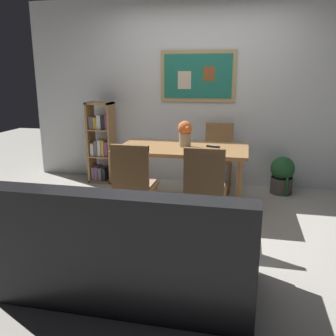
{
  "coord_description": "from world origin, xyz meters",
  "views": [
    {
      "loc": [
        0.62,
        -3.58,
        1.56
      ],
      "look_at": [
        -0.13,
        -0.15,
        0.65
      ],
      "focal_mm": 38.67,
      "sensor_mm": 36.0,
      "label": 1
    }
  ],
  "objects_px": {
    "dining_chair_far_right": "(218,151)",
    "potted_ivy": "(282,175)",
    "bookshelf": "(101,144)",
    "flower_vase": "(185,132)",
    "tv_remote": "(213,146)",
    "dining_chair_near_left": "(133,180)",
    "dining_chair_near_right": "(205,184)",
    "leather_couch": "(129,252)",
    "dining_table": "(183,155)"
  },
  "relations": [
    {
      "from": "dining_chair_near_right",
      "to": "dining_table",
      "type": "bearing_deg",
      "value": 114.25
    },
    {
      "from": "dining_chair_near_left",
      "to": "dining_chair_far_right",
      "type": "bearing_deg",
      "value": 65.43
    },
    {
      "from": "dining_chair_near_left",
      "to": "dining_chair_near_right",
      "type": "xyz_separation_m",
      "value": [
        0.72,
        -0.01,
        0.0
      ]
    },
    {
      "from": "leather_couch",
      "to": "bookshelf",
      "type": "relative_size",
      "value": 1.53
    },
    {
      "from": "dining_table",
      "to": "flower_vase",
      "type": "distance_m",
      "value": 0.27
    },
    {
      "from": "potted_ivy",
      "to": "dining_table",
      "type": "bearing_deg",
      "value": -148.13
    },
    {
      "from": "dining_table",
      "to": "tv_remote",
      "type": "bearing_deg",
      "value": 7.98
    },
    {
      "from": "dining_chair_far_right",
      "to": "flower_vase",
      "type": "relative_size",
      "value": 2.99
    },
    {
      "from": "leather_couch",
      "to": "dining_table",
      "type": "bearing_deg",
      "value": 87.98
    },
    {
      "from": "dining_chair_near_left",
      "to": "dining_chair_near_right",
      "type": "height_order",
      "value": "same"
    },
    {
      "from": "leather_couch",
      "to": "bookshelf",
      "type": "bearing_deg",
      "value": 116.09
    },
    {
      "from": "dining_table",
      "to": "flower_vase",
      "type": "height_order",
      "value": "flower_vase"
    },
    {
      "from": "leather_couch",
      "to": "tv_remote",
      "type": "bearing_deg",
      "value": 77.59
    },
    {
      "from": "dining_table",
      "to": "dining_chair_near_left",
      "type": "xyz_separation_m",
      "value": [
        -0.36,
        -0.79,
        -0.1
      ]
    },
    {
      "from": "dining_chair_near_left",
      "to": "leather_couch",
      "type": "distance_m",
      "value": 1.12
    },
    {
      "from": "dining_chair_near_left",
      "to": "dining_chair_near_right",
      "type": "relative_size",
      "value": 1.0
    },
    {
      "from": "tv_remote",
      "to": "dining_table",
      "type": "bearing_deg",
      "value": -172.02
    },
    {
      "from": "leather_couch",
      "to": "flower_vase",
      "type": "height_order",
      "value": "flower_vase"
    },
    {
      "from": "leather_couch",
      "to": "tv_remote",
      "type": "relative_size",
      "value": 11.13
    },
    {
      "from": "dining_chair_near_left",
      "to": "potted_ivy",
      "type": "relative_size",
      "value": 1.65
    },
    {
      "from": "dining_chair_near_left",
      "to": "flower_vase",
      "type": "relative_size",
      "value": 2.99
    },
    {
      "from": "dining_chair_near_left",
      "to": "flower_vase",
      "type": "bearing_deg",
      "value": 64.96
    },
    {
      "from": "potted_ivy",
      "to": "dining_chair_near_left",
      "type": "bearing_deg",
      "value": -135.56
    },
    {
      "from": "dining_table",
      "to": "dining_chair_near_left",
      "type": "height_order",
      "value": "dining_chair_near_left"
    },
    {
      "from": "dining_chair_far_right",
      "to": "dining_chair_near_left",
      "type": "xyz_separation_m",
      "value": [
        -0.72,
        -1.58,
        0.0
      ]
    },
    {
      "from": "dining_chair_near_right",
      "to": "bookshelf",
      "type": "height_order",
      "value": "bookshelf"
    },
    {
      "from": "bookshelf",
      "to": "flower_vase",
      "type": "bearing_deg",
      "value": -28.61
    },
    {
      "from": "dining_chair_near_left",
      "to": "potted_ivy",
      "type": "bearing_deg",
      "value": 44.44
    },
    {
      "from": "bookshelf",
      "to": "flower_vase",
      "type": "height_order",
      "value": "bookshelf"
    },
    {
      "from": "potted_ivy",
      "to": "leather_couch",
      "type": "bearing_deg",
      "value": -116.32
    },
    {
      "from": "dining_chair_far_right",
      "to": "flower_vase",
      "type": "bearing_deg",
      "value": -114.06
    },
    {
      "from": "potted_ivy",
      "to": "tv_remote",
      "type": "bearing_deg",
      "value": -140.79
    },
    {
      "from": "dining_chair_near_left",
      "to": "bookshelf",
      "type": "height_order",
      "value": "bookshelf"
    },
    {
      "from": "dining_chair_near_right",
      "to": "leather_couch",
      "type": "xyz_separation_m",
      "value": [
        -0.43,
        -1.04,
        -0.22
      ]
    },
    {
      "from": "leather_couch",
      "to": "tv_remote",
      "type": "distance_m",
      "value": 1.99
    },
    {
      "from": "dining_table",
      "to": "tv_remote",
      "type": "xyz_separation_m",
      "value": [
        0.35,
        0.05,
        0.11
      ]
    },
    {
      "from": "dining_chair_near_left",
      "to": "dining_chair_near_right",
      "type": "distance_m",
      "value": 0.72
    },
    {
      "from": "tv_remote",
      "to": "leather_couch",
      "type": "bearing_deg",
      "value": -102.41
    },
    {
      "from": "dining_chair_far_right",
      "to": "potted_ivy",
      "type": "bearing_deg",
      "value": -1.61
    },
    {
      "from": "flower_vase",
      "to": "dining_table",
      "type": "bearing_deg",
      "value": -129.55
    },
    {
      "from": "dining_chair_near_right",
      "to": "bookshelf",
      "type": "xyz_separation_m",
      "value": [
        -1.71,
        1.58,
        0.03
      ]
    },
    {
      "from": "potted_ivy",
      "to": "flower_vase",
      "type": "distance_m",
      "value": 1.55
    },
    {
      "from": "tv_remote",
      "to": "dining_chair_near_right",
      "type": "bearing_deg",
      "value": -89.4
    },
    {
      "from": "dining_chair_far_right",
      "to": "tv_remote",
      "type": "height_order",
      "value": "dining_chair_far_right"
    },
    {
      "from": "dining_chair_near_left",
      "to": "bookshelf",
      "type": "distance_m",
      "value": 1.85
    },
    {
      "from": "bookshelf",
      "to": "dining_chair_near_right",
      "type": "bearing_deg",
      "value": -42.68
    },
    {
      "from": "dining_table",
      "to": "flower_vase",
      "type": "relative_size",
      "value": 4.99
    },
    {
      "from": "dining_table",
      "to": "potted_ivy",
      "type": "xyz_separation_m",
      "value": [
        1.22,
        0.76,
        -0.38
      ]
    },
    {
      "from": "bookshelf",
      "to": "dining_chair_far_right",
      "type": "bearing_deg",
      "value": 0.35
    },
    {
      "from": "flower_vase",
      "to": "dining_chair_near_right",
      "type": "bearing_deg",
      "value": -67.78
    }
  ]
}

